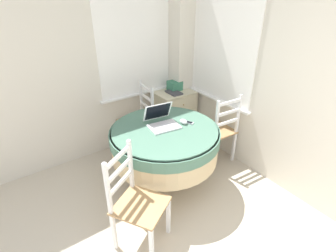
% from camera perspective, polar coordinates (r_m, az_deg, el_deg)
% --- Properties ---
extents(corner_room_shell, '(4.47, 4.83, 2.55)m').
position_cam_1_polar(corner_room_shell, '(2.87, 1.84, 9.82)').
color(corner_room_shell, beige).
rests_on(corner_room_shell, ground_plane).
extents(round_dining_table, '(1.25, 1.25, 0.77)m').
position_cam_1_polar(round_dining_table, '(3.02, -0.70, -3.29)').
color(round_dining_table, '#4C3D2D').
rests_on(round_dining_table, ground_plane).
extents(laptop, '(0.38, 0.38, 0.24)m').
position_cam_1_polar(laptop, '(2.99, -1.35, 1.06)').
color(laptop, white).
rests_on(laptop, round_dining_table).
extents(computer_mouse, '(0.07, 0.10, 0.05)m').
position_cam_1_polar(computer_mouse, '(3.03, 3.39, 0.97)').
color(computer_mouse, white).
rests_on(computer_mouse, round_dining_table).
extents(cell_phone, '(0.10, 0.12, 0.01)m').
position_cam_1_polar(cell_phone, '(3.06, 4.62, 0.74)').
color(cell_phone, '#B2B7BC').
rests_on(cell_phone, round_dining_table).
extents(dining_chair_near_back_window, '(0.46, 0.45, 0.99)m').
position_cam_1_polar(dining_chair_near_back_window, '(3.79, -6.46, 1.26)').
color(dining_chair_near_back_window, '#A87F51').
rests_on(dining_chair_near_back_window, ground_plane).
extents(dining_chair_near_right_window, '(0.44, 0.46, 0.99)m').
position_cam_1_polar(dining_chair_near_right_window, '(3.57, 10.92, -0.92)').
color(dining_chair_near_right_window, '#A87F51').
rests_on(dining_chair_near_right_window, ground_plane).
extents(dining_chair_camera_near, '(0.58, 0.59, 0.99)m').
position_cam_1_polar(dining_chair_camera_near, '(2.48, -7.01, -16.23)').
color(dining_chair_camera_near, '#A87F51').
rests_on(dining_chair_camera_near, ground_plane).
extents(corner_cabinet, '(0.60, 0.45, 0.76)m').
position_cam_1_polar(corner_cabinet, '(4.15, 1.44, 2.65)').
color(corner_cabinet, beige).
rests_on(corner_cabinet, ground_plane).
extents(storage_box, '(0.19, 0.17, 0.14)m').
position_cam_1_polar(storage_box, '(4.03, 1.48, 8.79)').
color(storage_box, '#387A5B').
rests_on(storage_box, corner_cabinet).
extents(book_on_cabinet, '(0.16, 0.25, 0.02)m').
position_cam_1_polar(book_on_cabinet, '(3.92, 1.28, 7.30)').
color(book_on_cabinet, '#3F3F44').
rests_on(book_on_cabinet, corner_cabinet).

